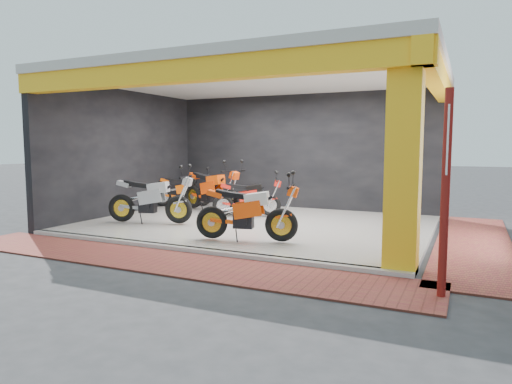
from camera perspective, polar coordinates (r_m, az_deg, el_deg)
ground at (r=9.48m, az=-5.00°, el=-6.24°), size 80.00×80.00×0.00m
showroom_floor at (r=11.21m, az=0.15°, el=-4.07°), size 8.00×6.00×0.10m
showroom_ceiling at (r=11.16m, az=0.16°, el=14.19°), size 8.40×6.40×0.20m
back_wall at (r=13.91m, az=5.58°, el=4.86°), size 8.20×0.20×3.50m
left_wall at (r=13.31m, az=-16.11°, el=4.62°), size 0.20×6.20×3.50m
corner_column at (r=7.32m, az=17.98°, el=3.76°), size 0.50×0.50×3.50m
header_beam_front at (r=8.52m, az=-8.70°, el=14.69°), size 8.40×0.30×0.40m
header_beam_right at (r=10.11m, az=21.74°, el=12.94°), size 0.30×6.40×0.40m
floor_kerb at (r=8.62m, az=-8.44°, el=-7.16°), size 8.00×0.20×0.10m
paver_front at (r=8.01m, az=-11.55°, el=-8.48°), size 9.00×1.40×0.03m
paver_right at (r=10.20m, az=25.55°, el=-5.85°), size 1.40×7.00×0.03m
signpost at (r=6.26m, az=22.63°, el=0.77°), size 0.11×0.38×2.69m
moto_hero at (r=8.79m, az=3.20°, el=-2.11°), size 2.30×1.26×1.33m
moto_row_a at (r=10.97m, az=-9.67°, el=-0.49°), size 2.38×1.39×1.37m
moto_row_b at (r=12.01m, az=1.78°, el=-0.36°), size 2.03×1.46×1.17m
moto_row_c at (r=12.47m, az=-3.48°, el=0.48°), size 2.50×1.56×1.44m
moto_row_d at (r=14.21m, az=-6.66°, el=0.55°), size 2.00×1.52×1.16m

